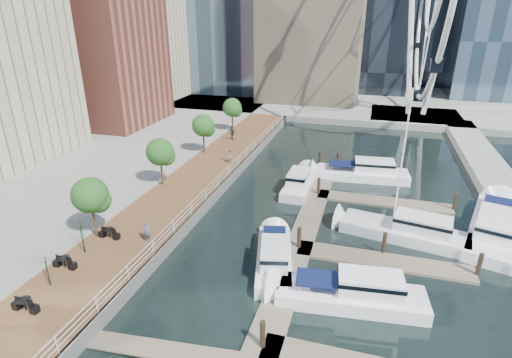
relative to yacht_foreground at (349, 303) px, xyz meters
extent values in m
plane|color=black|center=(-7.09, -2.92, 0.00)|extent=(520.00, 520.00, 0.00)
cube|color=brown|center=(-16.09, 12.08, 0.50)|extent=(6.00, 60.00, 1.00)
cube|color=#595954|center=(-13.09, 12.08, 0.50)|extent=(0.25, 60.00, 1.00)
cube|color=gray|center=(-7.09, 99.08, 0.50)|extent=(200.00, 114.00, 1.00)
cube|color=gray|center=(12.91, 17.08, 0.50)|extent=(4.00, 60.00, 1.00)
cube|color=gray|center=(6.91, 49.08, 0.50)|extent=(14.00, 12.00, 1.00)
cube|color=#6D6051|center=(-4.09, 7.08, 0.10)|extent=(2.00, 32.00, 0.20)
cube|color=#6D6051|center=(1.91, 5.08, 0.10)|extent=(12.00, 2.00, 0.20)
cube|color=#6D6051|center=(1.91, 15.08, 0.10)|extent=(12.00, 2.00, 0.20)
cube|color=brown|center=(-37.09, 31.08, 11.00)|extent=(12.00, 14.00, 20.00)
cube|color=#BCAD8E|center=(-43.09, 47.08, 15.00)|extent=(14.00, 16.00, 28.00)
cylinder|color=white|center=(4.41, 49.08, 14.00)|extent=(0.80, 0.80, 26.00)
cylinder|color=white|center=(9.41, 49.08, 14.00)|extent=(0.80, 0.80, 26.00)
cylinder|color=#3F2B1C|center=(-18.49, 1.08, 2.20)|extent=(0.20, 0.20, 2.40)
sphere|color=#265B1E|center=(-18.49, 1.08, 4.30)|extent=(2.60, 2.60, 2.60)
cylinder|color=#3F2B1C|center=(-18.49, 11.08, 2.20)|extent=(0.20, 0.20, 2.40)
sphere|color=#265B1E|center=(-18.49, 11.08, 4.30)|extent=(2.60, 2.60, 2.60)
cylinder|color=#3F2B1C|center=(-18.49, 21.08, 2.20)|extent=(0.20, 0.20, 2.40)
sphere|color=#265B1E|center=(-18.49, 21.08, 4.30)|extent=(2.60, 2.60, 2.60)
cylinder|color=#3F2B1C|center=(-18.49, 31.08, 2.20)|extent=(0.20, 0.20, 2.40)
sphere|color=#265B1E|center=(-18.49, 31.08, 4.30)|extent=(2.60, 2.60, 2.60)
imported|color=#4F546A|center=(-14.48, 1.50, 1.76)|extent=(0.65, 0.55, 1.52)
imported|color=gray|center=(-14.44, 18.70, 1.78)|extent=(0.93, 0.96, 1.55)
imported|color=#2F363A|center=(-17.06, 26.95, 1.95)|extent=(1.20, 0.93, 1.90)
imported|color=#103E14|center=(-17.45, -4.70, 2.03)|extent=(2.80, 2.83, 2.06)
imported|color=black|center=(-17.84, -1.11, 2.28)|extent=(3.58, 3.61, 2.55)
camera|label=1|loc=(0.07, -20.19, 16.14)|focal=28.00mm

